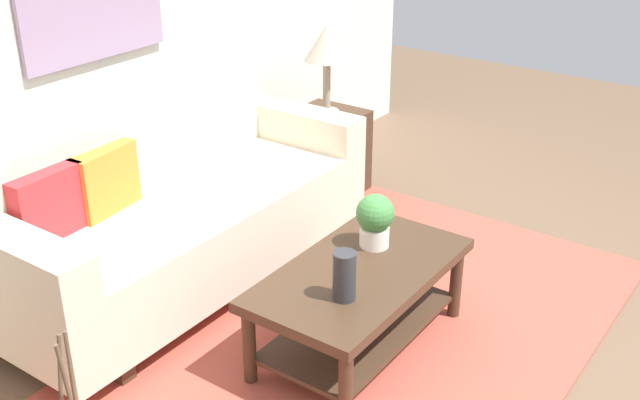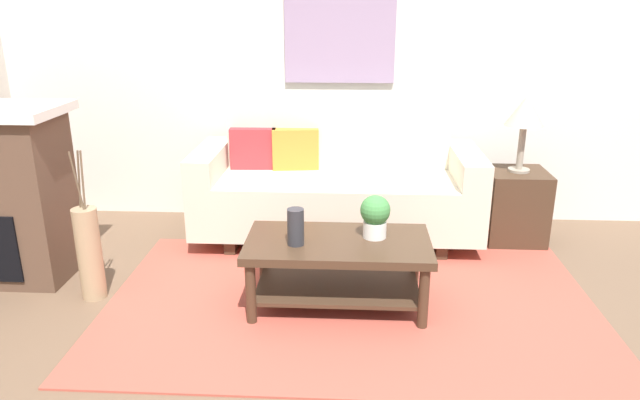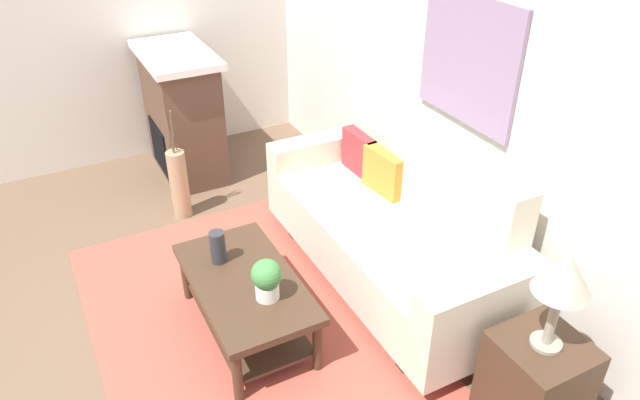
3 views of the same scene
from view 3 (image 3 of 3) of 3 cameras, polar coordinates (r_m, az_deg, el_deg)
The scene contains 18 objects.
ground_plane at distance 3.85m, azimuth -13.35°, elevation -15.15°, with size 9.79×9.79×0.00m, color brown.
wall_back at distance 3.93m, azimuth 15.51°, elevation 9.67°, with size 5.79×0.10×2.70m, color silver.
wall_left at distance 5.84m, azimuth -18.02°, elevation 16.46°, with size 0.10×5.08×2.70m, color silver.
area_rug at distance 3.93m, azimuth -6.20°, elevation -12.93°, with size 2.99×1.88×0.01m, color #B24C3D.
couch at distance 4.13m, azimuth 7.01°, elevation -2.71°, with size 2.14×0.84×1.08m.
throw_pillow_crimson at distance 4.54m, azimuth 3.95°, elevation 4.52°, with size 0.36×0.12×0.32m, color red.
throw_pillow_orange at distance 4.29m, azimuth 6.20°, elevation 2.70°, with size 0.36×0.12×0.32m, color orange.
coffee_table at distance 3.77m, azimuth -7.13°, elevation -8.88°, with size 1.10×0.60×0.43m.
tabletop_vase at distance 3.80m, azimuth -9.76°, elevation -4.46°, with size 0.10×0.10×0.22m, color #2D2D33.
potted_plant_tabletop at distance 3.47m, azimuth -5.14°, elevation -7.49°, with size 0.18×0.18×0.26m.
side_table at distance 3.48m, azimuth 19.89°, elevation -16.09°, with size 0.44×0.44×0.56m, color #422D1E.
table_lamp at distance 3.02m, azimuth 22.35°, elevation -6.86°, with size 0.28×0.28×0.57m.
fireplace at distance 5.57m, azimuth -13.02°, elevation 8.09°, with size 1.02×0.58×1.16m.
floor_vase at distance 5.01m, azimuth -13.33°, elevation 1.47°, with size 0.15×0.15×0.59m, color tan.
floor_vase_branch_a at distance 4.77m, azimuth -13.97°, elevation 6.28°, with size 0.01×0.01×0.36m, color brown.
floor_vase_branch_b at distance 4.80m, azimuth -13.87°, elevation 6.47°, with size 0.01×0.01×0.36m, color brown.
floor_vase_branch_c at distance 4.80m, azimuth -14.27°, elevation 6.37°, with size 0.01×0.01×0.36m, color brown.
framed_painting at distance 3.90m, azimuth 13.99°, elevation 12.91°, with size 0.87×0.03×0.80m, color gray.
Camera 3 is at (2.64, -0.41, 2.77)m, focal length 33.40 mm.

